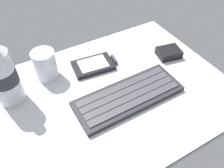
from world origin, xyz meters
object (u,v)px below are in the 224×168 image
Objects in this scene: handheld_device at (95,65)px; juice_cup at (46,66)px; keyboard at (128,96)px; charger_block at (169,53)px; water_bottle at (2,74)px.

juice_cup reaches higher than handheld_device.
keyboard is 22.44cm from charger_block.
keyboard is 2.18× the size of handheld_device.
water_bottle is 2.97× the size of charger_block.
keyboard is 3.43× the size of juice_cup.
water_bottle reaches higher than charger_block.
juice_cup is 37.82cm from charger_block.
charger_block reaches higher than keyboard.
water_bottle is at bearing -178.23° from handheld_device.
water_bottle is (-24.56, -0.76, 8.28)cm from handheld_device.
handheld_device is at bearing 1.77° from water_bottle.
charger_block is (22.65, -6.86, 0.47)cm from handheld_device.
juice_cup is 1.21× the size of charger_block.
handheld_device is 0.64× the size of water_bottle.
water_bottle is (-10.83, -3.90, 5.10)cm from juice_cup.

